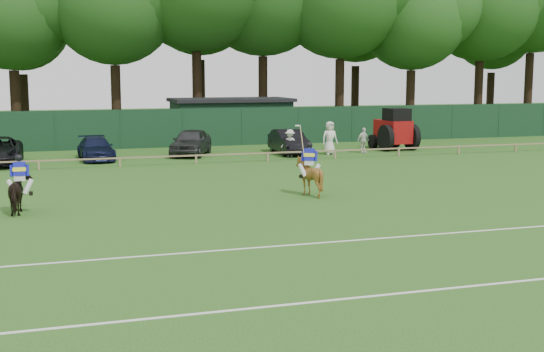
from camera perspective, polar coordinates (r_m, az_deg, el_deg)
name	(u,v)px	position (r m, az deg, el deg)	size (l,w,h in m)	color
ground	(287,237)	(21.55, 1.15, -4.82)	(160.00, 160.00, 0.00)	#1E4C14
horse_dark	(21,193)	(26.48, -19.12, -1.25)	(0.78, 1.70, 1.44)	black
horse_chestnut	(309,176)	(28.73, 2.94, -0.01)	(1.24, 1.39, 1.53)	brown
sedan_navy	(96,149)	(41.61, -13.65, 2.10)	(1.76, 4.32, 1.25)	#101634
hatch_grey	(191,142)	(43.00, -6.38, 2.67)	(1.86, 4.61, 1.57)	#323335
estate_black	(289,142)	(43.45, 1.34, 2.70)	(1.53, 4.40, 1.45)	black
spectator_left	(290,143)	(41.98, 1.42, 2.59)	(1.02, 0.59, 1.58)	beige
spectator_mid	(363,140)	(44.29, 7.17, 2.80)	(0.90, 0.38, 1.54)	silver
spectator_right	(330,138)	(43.20, 4.55, 2.99)	(0.96, 0.63, 1.97)	silver
rider_dark	(20,173)	(26.37, -19.19, 0.20)	(0.94, 0.38, 1.41)	silver
rider_chestnut	(309,158)	(28.62, 2.94, 1.39)	(0.89, 0.80, 2.05)	silver
pitch_lines	(331,267)	(18.36, 4.68, -7.12)	(60.00, 5.10, 0.01)	silver
pitch_rail	(177,156)	(38.73, -7.43, 1.55)	(62.10, 0.10, 0.50)	#997F5B
perimeter_fence	(152,129)	(47.50, -9.38, 3.69)	(92.08, 0.08, 2.50)	#14351E
utility_shed	(231,120)	(51.59, -3.25, 4.45)	(8.40, 4.40, 3.04)	#14331E
tree_row	(164,137)	(55.79, -8.50, 3.06)	(96.00, 12.00, 21.00)	#26561C
tractor	(394,130)	(46.46, 9.57, 3.57)	(2.25, 3.19, 2.61)	maroon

